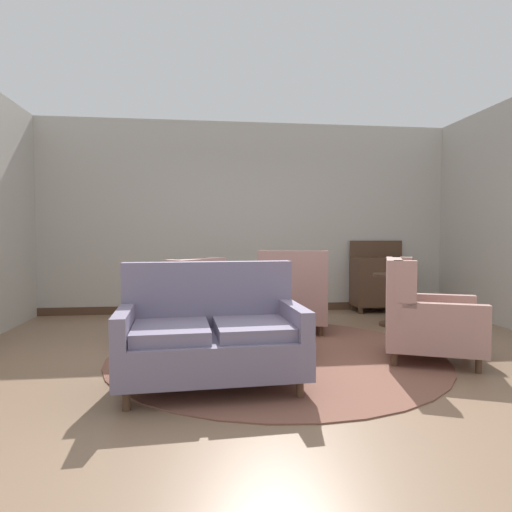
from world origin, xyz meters
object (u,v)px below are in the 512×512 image
Objects in this scene: porcelain_vase at (267,296)px; settee at (211,336)px; coffee_table at (267,319)px; armchair_back_corner at (180,305)px; armchair_near_window at (424,318)px; sideboard at (380,281)px; armchair_far_left at (293,298)px; side_table at (392,294)px.

settee is (-0.58, -0.85, -0.19)m from porcelain_vase.
armchair_back_corner is (-0.91, 0.71, 0.05)m from coffee_table.
coffee_table is at bearing 97.08° from armchair_near_window.
coffee_table is 0.74× the size of armchair_near_window.
coffee_table is at bearing 53.50° from settee.
porcelain_vase is at bearing -93.48° from coffee_table.
armchair_near_window reaches higher than porcelain_vase.
armchair_near_window reaches higher than armchair_back_corner.
sideboard reaches higher than coffee_table.
sideboard reaches higher than armchair_back_corner.
porcelain_vase is at bearing 91.78° from armchair_back_corner.
porcelain_vase is 0.32× the size of armchair_far_left.
armchair_near_window is at bearing 137.25° from armchair_far_left.
sideboard is (0.28, 1.08, 0.07)m from side_table.
settee is 2.12m from armchair_near_window.
porcelain_vase is (-0.00, -0.04, 0.24)m from coffee_table.
armchair_near_window is at bearing -103.93° from side_table.
armchair_back_corner is (-0.32, 1.61, 0.00)m from settee.
armchair_far_left is at bearing 64.59° from coffee_table.
armchair_near_window is (2.39, -1.13, 0.01)m from armchair_back_corner.
side_table reaches higher than coffee_table.
porcelain_vase is 0.23× the size of settee.
coffee_table is 2.24m from side_table.
armchair_back_corner is at bearing 87.46° from armchair_near_window.
armchair_near_window is at bearing -14.33° from porcelain_vase.
side_table is at bearing 32.54° from coffee_table.
porcelain_vase is 1.19m from armchair_far_left.
porcelain_vase reaches higher than side_table.
porcelain_vase is at bearing 78.16° from armchair_far_left.
armchair_back_corner is at bearing 25.78° from armchair_far_left.
settee is 2.14× the size of side_table.
coffee_table is 3.15m from sideboard.
armchair_far_left is (0.49, 1.03, 0.06)m from coffee_table.
armchair_far_left reaches higher than coffee_table.
side_table is at bearing 37.01° from settee.
settee is 1.33× the size of sideboard.
porcelain_vase is at bearing -146.70° from side_table.
coffee_table is 0.75× the size of armchair_far_left.
sideboard is (0.68, 2.70, 0.07)m from armchair_near_window.
armchair_near_window is (1.48, -0.42, 0.06)m from coffee_table.
settee reaches higher than armchair_back_corner.
settee is at bearing -124.20° from porcelain_vase.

